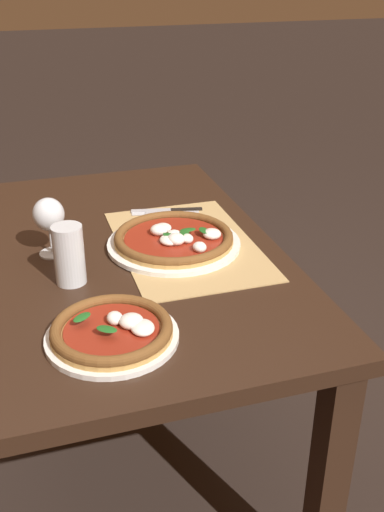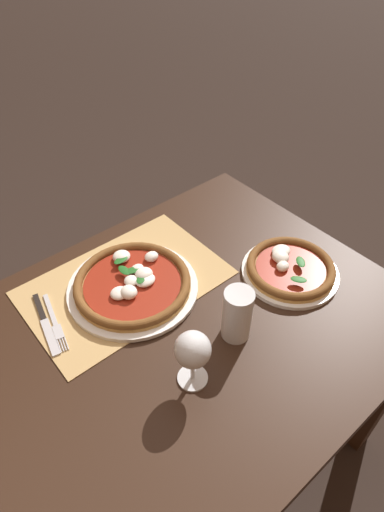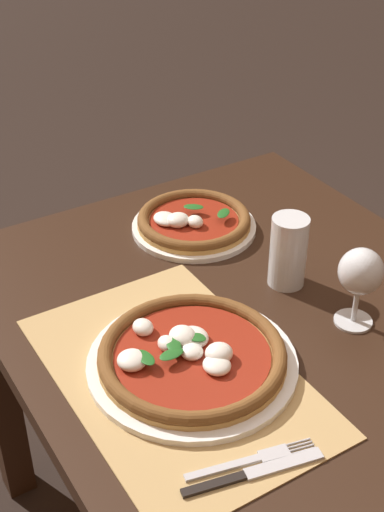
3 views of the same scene
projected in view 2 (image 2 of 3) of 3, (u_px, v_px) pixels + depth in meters
ground_plane at (174, 457)px, 1.56m from camera, size 24.00×24.00×0.00m
dining_table at (167, 359)px, 1.13m from camera, size 1.25×0.89×0.74m
paper_placemat at (125, 283)px, 1.19m from camera, size 0.54×0.35×0.00m
pizza_near at (133, 284)px, 1.15m from camera, size 0.35×0.35×0.05m
pizza_far at (290, 268)px, 1.20m from camera, size 0.27×0.27×0.05m
wine_glass at (193, 352)px, 0.90m from camera, size 0.08×0.08×0.16m
pint_glass at (237, 315)px, 1.01m from camera, size 0.07×0.07×0.15m
fork at (55, 322)px, 1.08m from camera, size 0.06×0.20×0.00m
knife at (45, 323)px, 1.08m from camera, size 0.06×0.21×0.01m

